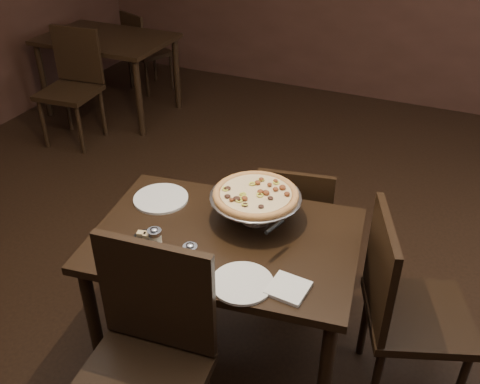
% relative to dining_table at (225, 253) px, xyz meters
% --- Properties ---
extents(room, '(6.04, 7.04, 2.84)m').
position_rel_dining_table_xyz_m(room, '(0.00, 0.13, 0.77)').
color(room, black).
rests_on(room, ground).
extents(dining_table, '(1.26, 0.93, 0.73)m').
position_rel_dining_table_xyz_m(dining_table, '(0.00, 0.00, 0.00)').
color(dining_table, black).
rests_on(dining_table, ground).
extents(background_table, '(1.17, 0.78, 0.73)m').
position_rel_dining_table_xyz_m(background_table, '(-2.26, 2.25, 0.00)').
color(background_table, black).
rests_on(background_table, ground).
extents(pizza_stand, '(0.42, 0.42, 0.17)m').
position_rel_dining_table_xyz_m(pizza_stand, '(0.08, 0.17, 0.24)').
color(pizza_stand, '#AFAFB6').
rests_on(pizza_stand, dining_table).
extents(parmesan_shaker, '(0.06, 0.06, 0.11)m').
position_rel_dining_table_xyz_m(parmesan_shaker, '(-0.24, -0.19, 0.15)').
color(parmesan_shaker, '#F0E7BB').
rests_on(parmesan_shaker, dining_table).
extents(pepper_flake_shaker, '(0.06, 0.06, 0.11)m').
position_rel_dining_table_xyz_m(pepper_flake_shaker, '(-0.05, -0.23, 0.15)').
color(pepper_flake_shaker, maroon).
rests_on(pepper_flake_shaker, dining_table).
extents(packet_caddy, '(0.10, 0.10, 0.08)m').
position_rel_dining_table_xyz_m(packet_caddy, '(-0.28, -0.21, 0.13)').
color(packet_caddy, black).
rests_on(packet_caddy, dining_table).
extents(napkin_stack, '(0.16, 0.16, 0.02)m').
position_rel_dining_table_xyz_m(napkin_stack, '(0.37, -0.21, 0.10)').
color(napkin_stack, silver).
rests_on(napkin_stack, dining_table).
extents(plate_left, '(0.27, 0.27, 0.01)m').
position_rel_dining_table_xyz_m(plate_left, '(-0.41, 0.14, 0.10)').
color(plate_left, silver).
rests_on(plate_left, dining_table).
extents(plate_near, '(0.25, 0.25, 0.01)m').
position_rel_dining_table_xyz_m(plate_near, '(0.19, -0.25, 0.10)').
color(plate_near, silver).
rests_on(plate_near, dining_table).
extents(serving_spatula, '(0.13, 0.13, 0.02)m').
position_rel_dining_table_xyz_m(serving_spatula, '(0.24, -0.02, 0.23)').
color(serving_spatula, '#AFAFB6').
rests_on(serving_spatula, pizza_stand).
extents(chair_far, '(0.45, 0.45, 0.83)m').
position_rel_dining_table_xyz_m(chair_far, '(0.15, 0.59, -0.18)').
color(chair_far, black).
rests_on(chair_far, ground).
extents(chair_near, '(0.51, 0.51, 1.01)m').
position_rel_dining_table_xyz_m(chair_near, '(-0.05, -0.60, -0.08)').
color(chair_near, black).
rests_on(chair_near, ground).
extents(chair_side, '(0.57, 0.57, 0.95)m').
position_rel_dining_table_xyz_m(chair_side, '(0.79, 0.12, -0.11)').
color(chair_side, black).
rests_on(chair_side, ground).
extents(bg_chair_far, '(0.50, 0.50, 0.82)m').
position_rel_dining_table_xyz_m(bg_chair_far, '(-2.27, 2.85, -0.19)').
color(bg_chair_far, black).
rests_on(bg_chair_far, ground).
extents(bg_chair_near, '(0.48, 0.48, 0.95)m').
position_rel_dining_table_xyz_m(bg_chair_near, '(-2.20, 1.66, -0.11)').
color(bg_chair_near, black).
rests_on(bg_chair_near, ground).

